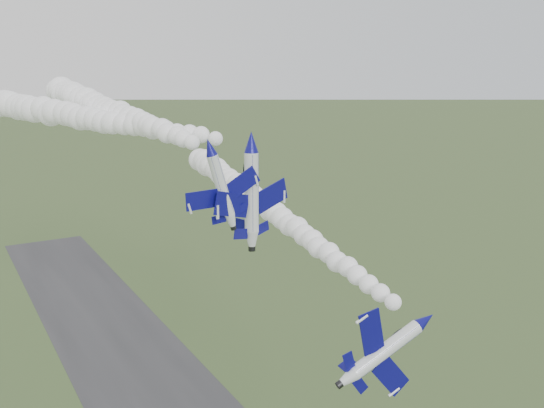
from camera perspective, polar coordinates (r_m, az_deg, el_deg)
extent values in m
cylinder|color=white|center=(62.40, 14.22, -10.56)|extent=(2.56, 8.02, 1.88)
cone|color=#0D0B6B|center=(59.01, 17.31, -12.19)|extent=(2.05, 2.22, 1.88)
cone|color=white|center=(65.85, 11.59, -9.14)|extent=(2.02, 1.85, 1.88)
cylinder|color=black|center=(66.55, 11.11, -8.87)|extent=(1.00, 0.64, 0.95)
ellipsoid|color=black|center=(61.19, 15.79, -10.92)|extent=(1.48, 2.80, 1.25)
cube|color=#0D0B6B|center=(61.21, 12.91, -8.46)|extent=(2.18, 2.42, 3.94)
cube|color=#0D0B6B|center=(64.63, 14.44, -12.25)|extent=(2.18, 2.42, 3.94)
cube|color=#0D0B6B|center=(64.36, 11.62, -8.38)|extent=(0.99, 1.11, 1.73)
cube|color=#0D0B6B|center=(66.12, 12.43, -10.36)|extent=(0.99, 1.11, 1.73)
cube|color=#0D0B6B|center=(65.50, 12.95, -8.83)|extent=(2.03, 1.66, 1.00)
cylinder|color=white|center=(67.40, -5.89, 5.35)|extent=(1.65, 7.33, 1.62)
cone|color=#0D0B6B|center=(63.23, -4.19, 4.87)|extent=(1.63, 1.92, 1.62)
cone|color=white|center=(71.45, -7.33, 5.75)|extent=(1.62, 1.58, 1.62)
cylinder|color=black|center=(72.25, -7.60, 5.82)|extent=(0.82, 0.53, 0.82)
ellipsoid|color=black|center=(65.57, -5.34, 5.56)|extent=(1.09, 2.51, 1.08)
cube|color=#0D0B6B|center=(67.21, -8.05, 4.54)|extent=(3.90, 2.11, 1.22)
cube|color=#0D0B6B|center=(69.00, -4.19, 6.06)|extent=(3.90, 2.11, 1.22)
cube|color=#0D0B6B|center=(70.29, -8.09, 5.29)|extent=(1.70, 0.97, 0.56)
cube|color=#0D0B6B|center=(71.21, -6.10, 6.06)|extent=(1.70, 0.97, 0.56)
cube|color=#0D0B6B|center=(70.29, -7.28, 6.52)|extent=(0.63, 1.40, 1.87)
cylinder|color=white|center=(70.63, -1.96, 5.85)|extent=(4.50, 9.53, 1.70)
cone|color=#0D0B6B|center=(66.62, 1.73, 5.41)|extent=(2.37, 2.88, 1.70)
cone|color=white|center=(74.73, -5.14, 6.20)|extent=(2.23, 2.45, 1.70)
cylinder|color=black|center=(75.56, -5.72, 6.26)|extent=(1.02, 0.91, 0.86)
ellipsoid|color=black|center=(68.88, -0.51, 6.20)|extent=(2.07, 3.44, 1.13)
cube|color=#0D0B6B|center=(68.94, -4.47, 5.51)|extent=(5.76, 4.16, 0.17)
cube|color=#0D0B6B|center=(73.69, -0.62, 6.01)|extent=(5.76, 4.16, 0.17)
cube|color=#0D0B6B|center=(72.78, -5.64, 6.01)|extent=(2.53, 1.87, 0.12)
cube|color=#0D0B6B|center=(75.22, -3.59, 6.27)|extent=(2.53, 1.87, 0.12)
cube|color=#0D0B6B|center=(73.63, -4.47, 7.26)|extent=(0.69, 1.76, 2.48)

